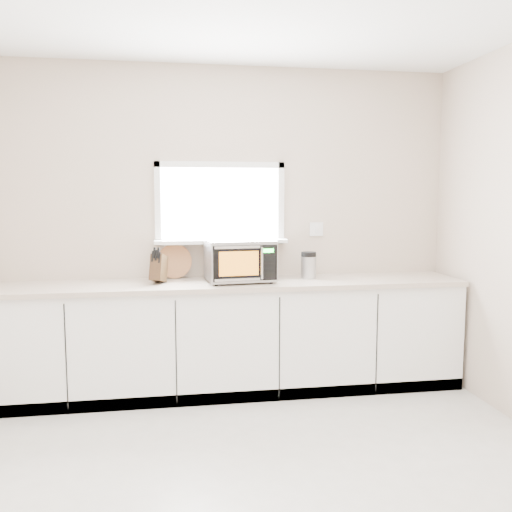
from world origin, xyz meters
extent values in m
plane|color=beige|center=(0.00, 0.00, 0.00)|extent=(4.00, 4.00, 0.00)
cube|color=beige|center=(0.00, 2.00, 1.35)|extent=(4.00, 0.02, 2.70)
cube|color=white|center=(0.00, 1.99, 1.55)|extent=(1.00, 0.02, 0.60)
cube|color=white|center=(0.00, 1.92, 1.23)|extent=(1.12, 0.16, 0.03)
cube|color=white|center=(0.00, 1.97, 1.88)|extent=(1.10, 0.04, 0.05)
cube|color=white|center=(0.00, 1.97, 1.23)|extent=(1.10, 0.04, 0.05)
cube|color=white|center=(-0.53, 1.97, 1.55)|extent=(0.05, 0.04, 0.70)
cube|color=white|center=(0.53, 1.97, 1.55)|extent=(0.05, 0.04, 0.70)
cube|color=white|center=(0.85, 1.99, 1.32)|extent=(0.12, 0.01, 0.12)
cube|color=white|center=(0.00, 1.70, 0.44)|extent=(3.92, 0.60, 0.88)
cube|color=beige|center=(0.00, 1.69, 0.90)|extent=(3.92, 0.64, 0.04)
cylinder|color=black|center=(-0.08, 1.51, 0.93)|extent=(0.03, 0.03, 0.02)
cylinder|color=black|center=(-0.11, 1.83, 0.93)|extent=(0.03, 0.03, 0.02)
cylinder|color=black|center=(0.36, 1.55, 0.93)|extent=(0.03, 0.03, 0.02)
cylinder|color=black|center=(0.33, 1.87, 0.93)|extent=(0.03, 0.03, 0.02)
cube|color=#ADAFB4|center=(0.13, 1.69, 1.09)|extent=(0.56, 0.45, 0.32)
cube|color=black|center=(0.14, 1.48, 1.09)|extent=(0.51, 0.06, 0.28)
cube|color=#FF9E26|center=(0.09, 1.47, 1.09)|extent=(0.31, 0.03, 0.19)
cylinder|color=silver|center=(0.27, 1.47, 1.09)|extent=(0.02, 0.02, 0.25)
cube|color=black|center=(0.32, 1.50, 1.09)|extent=(0.13, 0.02, 0.27)
cube|color=#19FF33|center=(0.32, 1.49, 1.19)|extent=(0.09, 0.01, 0.03)
cube|color=silver|center=(0.13, 1.69, 1.26)|extent=(0.56, 0.45, 0.01)
cube|color=#402C17|center=(-0.52, 1.71, 1.04)|extent=(0.16, 0.22, 0.24)
cube|color=black|center=(-0.57, 1.67, 1.14)|extent=(0.03, 0.04, 0.09)
cube|color=black|center=(-0.54, 1.66, 1.15)|extent=(0.03, 0.04, 0.09)
cube|color=black|center=(-0.51, 1.65, 1.13)|extent=(0.03, 0.04, 0.09)
cube|color=black|center=(-0.55, 1.67, 1.17)|extent=(0.03, 0.04, 0.09)
cube|color=black|center=(-0.52, 1.66, 1.17)|extent=(0.03, 0.04, 0.09)
cylinder|color=#A97541|center=(-0.40, 1.94, 1.07)|extent=(0.29, 0.07, 0.29)
cylinder|color=#ADAFB4|center=(0.72, 1.77, 1.01)|extent=(0.16, 0.16, 0.18)
cylinder|color=black|center=(0.72, 1.77, 1.13)|extent=(0.15, 0.15, 0.04)
camera|label=1|loc=(-0.44, -2.64, 1.62)|focal=38.00mm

